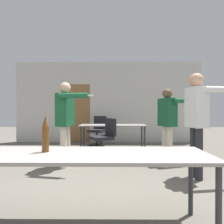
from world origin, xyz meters
The scene contains 9 objects.
back_wall centered at (-0.03, 5.61, 1.41)m, with size 6.56×0.12×2.85m.
conference_table_near centered at (-0.07, 0.37, 0.67)m, with size 2.32×0.70×0.73m.
conference_table_far centered at (0.16, 4.10, 0.65)m, with size 1.83×0.68×0.73m.
person_far_watching centered at (-0.76, 2.47, 1.02)m, with size 0.75×0.71×1.69m.
person_near_casual centered at (1.58, 1.82, 1.07)m, with size 0.83×0.57×1.75m.
person_left_plaid centered at (1.39, 2.91, 0.97)m, with size 0.85×0.61×1.61m.
office_chair_side_rolled centered at (-0.04, 3.25, 0.44)m, with size 0.68×0.65×0.94m.
office_chair_mid_tucked centered at (-0.32, 4.93, 0.44)m, with size 0.60×0.64×0.94m.
beer_bottle centered at (-0.47, 0.43, 0.90)m, with size 0.07×0.07×0.36m.
Camera 1 is at (0.19, -1.50, 1.13)m, focal length 32.00 mm.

